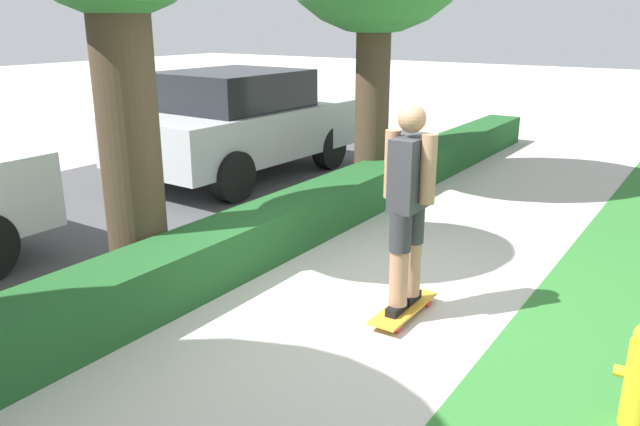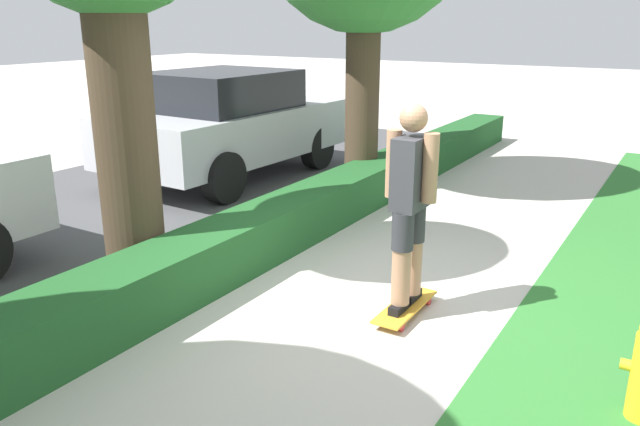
# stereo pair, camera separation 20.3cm
# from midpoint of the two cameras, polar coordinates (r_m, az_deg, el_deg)

# --- Properties ---
(ground_plane) EXTENTS (60.00, 60.00, 0.00)m
(ground_plane) POSITION_cam_midpoint_polar(r_m,az_deg,el_deg) (5.38, 6.44, -8.81)
(ground_plane) COLOR #BCB7AD
(street_asphalt) EXTENTS (16.39, 5.00, 0.01)m
(street_asphalt) POSITION_cam_midpoint_polar(r_m,az_deg,el_deg) (8.05, -21.06, -0.89)
(street_asphalt) COLOR #474749
(street_asphalt) RESTS_ON ground_plane
(hedge_row) EXTENTS (16.39, 0.60, 0.51)m
(hedge_row) POSITION_cam_midpoint_polar(r_m,az_deg,el_deg) (6.11, -6.90, -2.98)
(hedge_row) COLOR #1E5123
(hedge_row) RESTS_ON ground_plane
(skateboard) EXTENTS (0.83, 0.24, 0.09)m
(skateboard) POSITION_cam_midpoint_polar(r_m,az_deg,el_deg) (5.28, 8.76, -8.63)
(skateboard) COLOR gold
(skateboard) RESTS_ON ground_plane
(skater_person) EXTENTS (0.50, 0.43, 1.67)m
(skater_person) POSITION_cam_midpoint_polar(r_m,az_deg,el_deg) (4.95, 9.23, 0.85)
(skater_person) COLOR black
(skater_person) RESTS_ON skateboard
(parked_car_middle) EXTENTS (3.89, 2.07, 1.62)m
(parked_car_middle) POSITION_cam_midpoint_polar(r_m,az_deg,el_deg) (9.73, -6.93, 8.24)
(parked_car_middle) COLOR #B7B7BC
(parked_car_middle) RESTS_ON ground_plane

